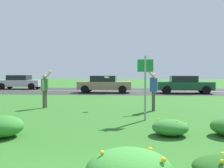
{
  "coord_description": "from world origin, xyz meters",
  "views": [
    {
      "loc": [
        0.59,
        -2.93,
        1.7
      ],
      "look_at": [
        -0.6,
        10.58,
        1.15
      ],
      "focal_mm": 44.06,
      "sensor_mm": 36.0,
      "label": 1
    }
  ],
  "objects_px": {
    "car_tan_center_left": "(105,84)",
    "car_dark_green_center_right": "(184,84)",
    "person_catcher_blue_shirt": "(153,88)",
    "frisbee_white": "(107,77)",
    "person_thrower_green_shirt": "(45,88)",
    "sign_post_near_path": "(145,81)",
    "car_silver_leftmost": "(20,82)"
  },
  "relations": [
    {
      "from": "frisbee_white",
      "to": "car_dark_green_center_right",
      "type": "distance_m",
      "value": 11.66
    },
    {
      "from": "car_tan_center_left",
      "to": "car_dark_green_center_right",
      "type": "relative_size",
      "value": 1.0
    },
    {
      "from": "person_catcher_blue_shirt",
      "to": "car_dark_green_center_right",
      "type": "distance_m",
      "value": 11.35
    },
    {
      "from": "frisbee_white",
      "to": "car_dark_green_center_right",
      "type": "relative_size",
      "value": 0.05
    },
    {
      "from": "car_tan_center_left",
      "to": "sign_post_near_path",
      "type": "bearing_deg",
      "value": -77.33
    },
    {
      "from": "frisbee_white",
      "to": "car_tan_center_left",
      "type": "distance_m",
      "value": 10.43
    },
    {
      "from": "sign_post_near_path",
      "to": "car_silver_leftmost",
      "type": "bearing_deg",
      "value": 124.9
    },
    {
      "from": "person_catcher_blue_shirt",
      "to": "car_silver_leftmost",
      "type": "xyz_separation_m",
      "value": [
        -12.83,
        15.26,
        -0.28
      ]
    },
    {
      "from": "car_dark_green_center_right",
      "to": "car_tan_center_left",
      "type": "bearing_deg",
      "value": 180.0
    },
    {
      "from": "sign_post_near_path",
      "to": "frisbee_white",
      "type": "bearing_deg",
      "value": 119.29
    },
    {
      "from": "person_thrower_green_shirt",
      "to": "car_silver_leftmost",
      "type": "relative_size",
      "value": 0.4
    },
    {
      "from": "person_catcher_blue_shirt",
      "to": "frisbee_white",
      "type": "bearing_deg",
      "value": 165.48
    },
    {
      "from": "person_catcher_blue_shirt",
      "to": "car_dark_green_center_right",
      "type": "bearing_deg",
      "value": 73.5
    },
    {
      "from": "person_catcher_blue_shirt",
      "to": "car_tan_center_left",
      "type": "height_order",
      "value": "person_catcher_blue_shirt"
    },
    {
      "from": "sign_post_near_path",
      "to": "car_silver_leftmost",
      "type": "relative_size",
      "value": 0.51
    },
    {
      "from": "person_thrower_green_shirt",
      "to": "frisbee_white",
      "type": "relative_size",
      "value": 7.39
    },
    {
      "from": "person_thrower_green_shirt",
      "to": "car_dark_green_center_right",
      "type": "relative_size",
      "value": 0.4
    },
    {
      "from": "sign_post_near_path",
      "to": "person_thrower_green_shirt",
      "type": "height_order",
      "value": "sign_post_near_path"
    },
    {
      "from": "person_catcher_blue_shirt",
      "to": "frisbee_white",
      "type": "distance_m",
      "value": 2.28
    },
    {
      "from": "person_thrower_green_shirt",
      "to": "person_catcher_blue_shirt",
      "type": "height_order",
      "value": "person_catcher_blue_shirt"
    },
    {
      "from": "frisbee_white",
      "to": "car_tan_center_left",
      "type": "bearing_deg",
      "value": 97.16
    },
    {
      "from": "car_tan_center_left",
      "to": "person_thrower_green_shirt",
      "type": "bearing_deg",
      "value": -99.57
    },
    {
      "from": "frisbee_white",
      "to": "car_tan_center_left",
      "type": "height_order",
      "value": "frisbee_white"
    },
    {
      "from": "person_thrower_green_shirt",
      "to": "frisbee_white",
      "type": "distance_m",
      "value": 3.07
    },
    {
      "from": "frisbee_white",
      "to": "sign_post_near_path",
      "type": "bearing_deg",
      "value": -60.71
    },
    {
      "from": "person_thrower_green_shirt",
      "to": "car_dark_green_center_right",
      "type": "distance_m",
      "value": 13.27
    },
    {
      "from": "sign_post_near_path",
      "to": "car_dark_green_center_right",
      "type": "relative_size",
      "value": 0.51
    },
    {
      "from": "person_catcher_blue_shirt",
      "to": "person_thrower_green_shirt",
      "type": "bearing_deg",
      "value": 173.24
    },
    {
      "from": "person_thrower_green_shirt",
      "to": "car_dark_green_center_right",
      "type": "bearing_deg",
      "value": 50.68
    },
    {
      "from": "sign_post_near_path",
      "to": "car_tan_center_left",
      "type": "xyz_separation_m",
      "value": [
        -3.01,
        13.37,
        -0.67
      ]
    },
    {
      "from": "car_dark_green_center_right",
      "to": "car_silver_leftmost",
      "type": "bearing_deg",
      "value": 164.75
    },
    {
      "from": "frisbee_white",
      "to": "car_silver_leftmost",
      "type": "xyz_separation_m",
      "value": [
        -10.67,
        14.7,
        -0.75
      ]
    }
  ]
}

